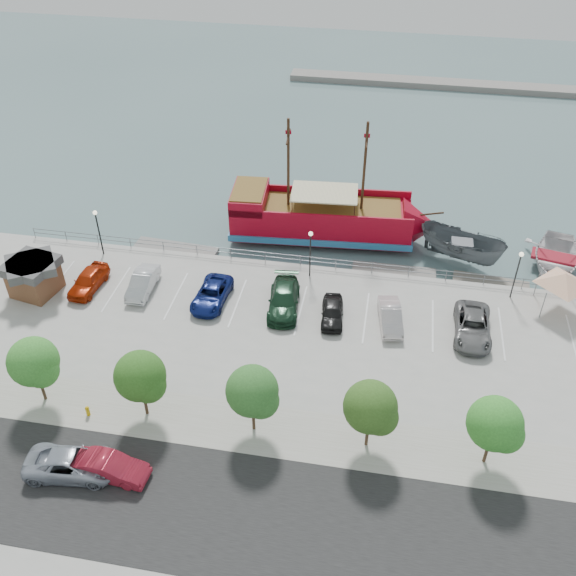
# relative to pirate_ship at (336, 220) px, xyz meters

# --- Properties ---
(ground) EXTENTS (160.00, 160.00, 0.00)m
(ground) POSITION_rel_pirate_ship_xyz_m (-1.28, -13.98, -1.99)
(ground) COLOR #4D696B
(street) EXTENTS (100.00, 8.00, 0.04)m
(street) POSITION_rel_pirate_ship_xyz_m (-1.28, -29.98, -0.98)
(street) COLOR black
(street) RESTS_ON land_slab
(sidewalk) EXTENTS (100.00, 4.00, 0.05)m
(sidewalk) POSITION_rel_pirate_ship_xyz_m (-1.28, -23.98, -0.98)
(sidewalk) COLOR gray
(sidewalk) RESTS_ON land_slab
(seawall_railing) EXTENTS (50.00, 0.06, 1.00)m
(seawall_railing) POSITION_rel_pirate_ship_xyz_m (-1.28, -6.18, -0.47)
(seawall_railing) COLOR slate
(seawall_railing) RESTS_ON land_slab
(far_shore) EXTENTS (40.00, 3.00, 0.80)m
(far_shore) POSITION_rel_pirate_ship_xyz_m (8.72, 41.02, -1.59)
(far_shore) COLOR gray
(far_shore) RESTS_ON ground
(pirate_ship) EXTENTS (19.06, 6.50, 11.91)m
(pirate_ship) POSITION_rel_pirate_ship_xyz_m (0.00, 0.00, 0.00)
(pirate_ship) COLOR #9D0519
(pirate_ship) RESTS_ON ground
(patrol_boat) EXTENTS (8.12, 5.79, 2.95)m
(patrol_boat) POSITION_rel_pirate_ship_xyz_m (11.04, -2.01, -0.52)
(patrol_boat) COLOR #51585C
(patrol_boat) RESTS_ON ground
(speedboat) EXTENTS (7.14, 8.83, 1.62)m
(speedboat) POSITION_rel_pirate_ship_xyz_m (19.06, -1.28, -1.19)
(speedboat) COLOR silver
(speedboat) RESTS_ON ground
(dock_west) EXTENTS (7.67, 2.68, 0.43)m
(dock_west) POSITION_rel_pirate_ship_xyz_m (-13.80, -4.78, -1.78)
(dock_west) COLOR gray
(dock_west) RESTS_ON ground
(dock_mid) EXTENTS (7.08, 2.08, 0.40)m
(dock_mid) POSITION_rel_pirate_ship_xyz_m (5.54, -4.78, -1.79)
(dock_mid) COLOR gray
(dock_mid) RESTS_ON ground
(dock_east) EXTENTS (6.32, 2.39, 0.35)m
(dock_east) POSITION_rel_pirate_ship_xyz_m (13.57, -4.78, -1.82)
(dock_east) COLOR slate
(dock_east) RESTS_ON ground
(shed) EXTENTS (4.12, 4.12, 2.88)m
(shed) POSITION_rel_pirate_ship_xyz_m (-22.30, -13.40, 0.54)
(shed) COLOR brown
(shed) RESTS_ON land_slab
(canopy_tent) EXTENTS (4.63, 4.63, 3.74)m
(canopy_tent) POSITION_rel_pirate_ship_xyz_m (18.01, -8.20, 2.26)
(canopy_tent) COLOR slate
(canopy_tent) RESTS_ON land_slab
(street_van) EXTENTS (5.67, 3.12, 1.51)m
(street_van) POSITION_rel_pirate_ship_xyz_m (-11.92, -28.98, -0.24)
(street_van) COLOR #959DAA
(street_van) RESTS_ON street
(street_sedan) EXTENTS (4.56, 1.89, 1.47)m
(street_sedan) POSITION_rel_pirate_ship_xyz_m (-9.63, -28.82, -0.26)
(street_sedan) COLOR #A51D30
(street_sedan) RESTS_ON street
(fire_hydrant) EXTENTS (0.27, 0.27, 0.77)m
(fire_hydrant) POSITION_rel_pirate_ship_xyz_m (-12.92, -24.78, -0.58)
(fire_hydrant) COLOR #D5A409
(fire_hydrant) RESTS_ON sidewalk
(lamp_post_left) EXTENTS (0.36, 0.36, 4.28)m
(lamp_post_left) POSITION_rel_pirate_ship_xyz_m (-19.28, -7.48, 1.95)
(lamp_post_left) COLOR black
(lamp_post_left) RESTS_ON land_slab
(lamp_post_mid) EXTENTS (0.36, 0.36, 4.28)m
(lamp_post_mid) POSITION_rel_pirate_ship_xyz_m (-1.28, -7.48, 1.95)
(lamp_post_mid) COLOR black
(lamp_post_mid) RESTS_ON land_slab
(lamp_post_right) EXTENTS (0.36, 0.36, 4.28)m
(lamp_post_right) POSITION_rel_pirate_ship_xyz_m (14.72, -7.48, 1.95)
(lamp_post_right) COLOR black
(lamp_post_right) RESTS_ON land_slab
(tree_b) EXTENTS (3.30, 3.20, 5.00)m
(tree_b) POSITION_rel_pirate_ship_xyz_m (-16.14, -24.05, 2.30)
(tree_b) COLOR #473321
(tree_b) RESTS_ON sidewalk
(tree_c) EXTENTS (3.30, 3.20, 5.00)m
(tree_c) POSITION_rel_pirate_ship_xyz_m (-9.14, -24.05, 2.30)
(tree_c) COLOR #473321
(tree_c) RESTS_ON sidewalk
(tree_d) EXTENTS (3.30, 3.20, 5.00)m
(tree_d) POSITION_rel_pirate_ship_xyz_m (-2.14, -24.05, 2.30)
(tree_d) COLOR #473321
(tree_d) RESTS_ON sidewalk
(tree_e) EXTENTS (3.30, 3.20, 5.00)m
(tree_e) POSITION_rel_pirate_ship_xyz_m (4.86, -24.05, 2.30)
(tree_e) COLOR #473321
(tree_e) RESTS_ON sidewalk
(tree_f) EXTENTS (3.30, 3.20, 5.00)m
(tree_f) POSITION_rel_pirate_ship_xyz_m (11.86, -24.05, 2.30)
(tree_f) COLOR #473321
(tree_f) RESTS_ON sidewalk
(parked_car_a) EXTENTS (2.17, 4.66, 1.54)m
(parked_car_a) POSITION_rel_pirate_ship_xyz_m (-18.40, -12.25, -0.22)
(parked_car_a) COLOR #A72507
(parked_car_a) RESTS_ON land_slab
(parked_car_b) EXTENTS (1.69, 4.56, 1.49)m
(parked_car_b) POSITION_rel_pirate_ship_xyz_m (-14.04, -11.75, -0.25)
(parked_car_b) COLOR silver
(parked_car_b) RESTS_ON land_slab
(parked_car_c) EXTENTS (2.59, 5.14, 1.40)m
(parked_car_c) POSITION_rel_pirate_ship_xyz_m (-8.27, -12.19, -0.30)
(parked_car_c) COLOR navy
(parked_car_c) RESTS_ON land_slab
(parked_car_d) EXTENTS (2.82, 5.79, 1.62)m
(parked_car_d) POSITION_rel_pirate_ship_xyz_m (-2.61, -11.95, -0.18)
(parked_car_d) COLOR #153420
(parked_car_d) RESTS_ON land_slab
(parked_car_e) EXTENTS (2.00, 4.19, 1.38)m
(parked_car_e) POSITION_rel_pirate_ship_xyz_m (1.21, -12.62, -0.30)
(parked_car_e) COLOR black
(parked_car_e) RESTS_ON land_slab
(parked_car_f) EXTENTS (2.23, 4.58, 1.45)m
(parked_car_f) POSITION_rel_pirate_ship_xyz_m (5.52, -12.41, -0.27)
(parked_car_f) COLOR beige
(parked_car_f) RESTS_ON land_slab
(parked_car_g) EXTENTS (2.72, 5.64, 1.55)m
(parked_car_g) POSITION_rel_pirate_ship_xyz_m (11.47, -12.55, -0.22)
(parked_car_g) COLOR slate
(parked_car_g) RESTS_ON land_slab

